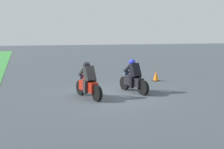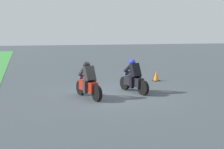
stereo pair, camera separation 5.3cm
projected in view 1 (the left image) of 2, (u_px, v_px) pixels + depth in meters
The scene contains 4 objects.
ground_plane at pixel (110, 95), 12.23m from camera, with size 120.00×120.00×0.00m, color #3E454C.
rider_lane_a at pixel (134, 79), 12.73m from camera, with size 2.01×0.68×1.51m.
rider_lane_b at pixel (88, 83), 11.60m from camera, with size 2.01×0.69×1.51m.
traffic_cone at pixel (156, 76), 15.98m from camera, with size 0.40×0.40×0.57m.
Camera 1 is at (-11.41, 3.67, 2.60)m, focal length 45.19 mm.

